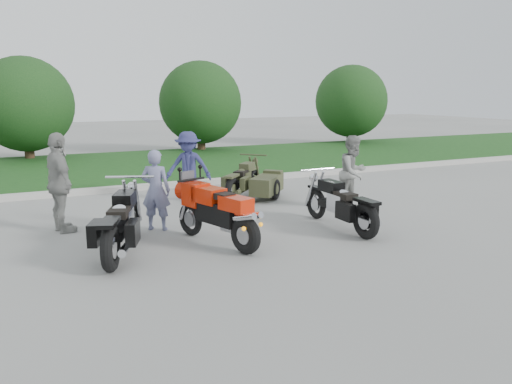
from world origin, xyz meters
name	(u,v)px	position (x,y,z in m)	size (l,w,h in m)	color
ground	(236,249)	(0.00, 0.00, 0.00)	(80.00, 80.00, 0.00)	#979792
curb	(153,186)	(0.00, 6.00, 0.07)	(60.00, 0.30, 0.15)	#B8B5AD
grass_strip	(125,167)	(0.00, 10.15, 0.07)	(60.00, 8.00, 0.14)	#285C1F
tree_mid_left	(25,104)	(-3.00, 13.50, 2.19)	(3.60, 3.60, 4.00)	#3F2B1C
tree_mid_right	(200,103)	(4.00, 13.50, 2.19)	(3.60, 3.60, 4.00)	#3F2B1C
tree_far_right	(351,101)	(12.00, 13.50, 2.19)	(3.60, 3.60, 4.00)	#3F2B1C
sportbike_red	(218,211)	(-0.19, 0.37, 0.61)	(0.90, 2.12, 1.04)	black
cruiser_left	(121,226)	(-1.83, 0.52, 0.50)	(1.07, 2.42, 0.98)	black
cruiser_right	(343,206)	(2.39, 0.28, 0.46)	(0.40, 2.36, 0.91)	black
cruiser_sidecar	(256,183)	(2.09, 3.62, 0.40)	(1.86, 1.98, 0.85)	black
person_stripe	(156,190)	(-0.93, 1.80, 0.79)	(0.58, 0.38, 1.59)	slate
person_grey	(353,172)	(3.64, 1.68, 0.85)	(0.83, 0.64, 1.70)	gray
person_denim	(188,167)	(0.42, 4.00, 0.86)	(1.12, 0.64, 1.73)	navy
person_back	(60,183)	(-2.62, 2.41, 0.96)	(1.13, 0.47, 1.93)	gray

